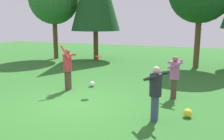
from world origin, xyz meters
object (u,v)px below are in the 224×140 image
(ball_yellow, at_px, (188,113))
(tree_far_left, at_px, (54,0))
(frisbee, at_px, (99,57))
(ball_white, at_px, (92,84))
(person_thrower, at_px, (68,66))
(person_bystander, at_px, (156,89))
(person_catcher, at_px, (175,74))

(ball_yellow, relative_size, tree_far_left, 0.04)
(frisbee, height_order, ball_white, frisbee)
(person_thrower, bearing_deg, person_bystander, -31.33)
(person_catcher, relative_size, frisbee, 4.15)
(frisbee, xyz_separation_m, ball_white, (-0.62, 0.68, -1.32))
(person_catcher, bearing_deg, ball_yellow, 104.46)
(person_thrower, xyz_separation_m, person_bystander, (3.91, -1.90, -0.08))
(person_bystander, relative_size, ball_yellow, 6.10)
(person_thrower, bearing_deg, ball_yellow, -20.66)
(person_bystander, bearing_deg, person_catcher, -58.79)
(person_catcher, xyz_separation_m, person_bystander, (-0.27, -2.28, 0.01))
(ball_white, bearing_deg, person_thrower, -130.92)
(frisbee, bearing_deg, person_thrower, -174.54)
(person_bystander, bearing_deg, person_thrower, 12.09)
(person_thrower, bearing_deg, person_catcher, -0.18)
(tree_far_left, bearing_deg, person_thrower, -53.78)
(person_thrower, xyz_separation_m, person_catcher, (4.18, 0.39, -0.09))
(person_catcher, bearing_deg, person_thrower, 0.08)
(person_bystander, distance_m, tree_far_left, 13.23)
(person_thrower, relative_size, tree_far_left, 0.31)
(ball_yellow, bearing_deg, ball_white, 152.76)
(person_thrower, bearing_deg, tree_far_left, 120.76)
(frisbee, bearing_deg, person_catcher, 5.19)
(person_thrower, relative_size, ball_white, 8.11)
(person_thrower, xyz_separation_m, frisbee, (1.32, 0.13, 0.43))
(frisbee, height_order, tree_far_left, tree_far_left)
(person_catcher, xyz_separation_m, tree_far_left, (-9.38, 6.71, 3.36))
(ball_white, bearing_deg, person_bystander, -40.03)
(person_catcher, relative_size, tree_far_left, 0.26)
(frisbee, distance_m, ball_white, 1.61)
(person_catcher, distance_m, tree_far_left, 12.01)
(person_catcher, relative_size, person_bystander, 0.99)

